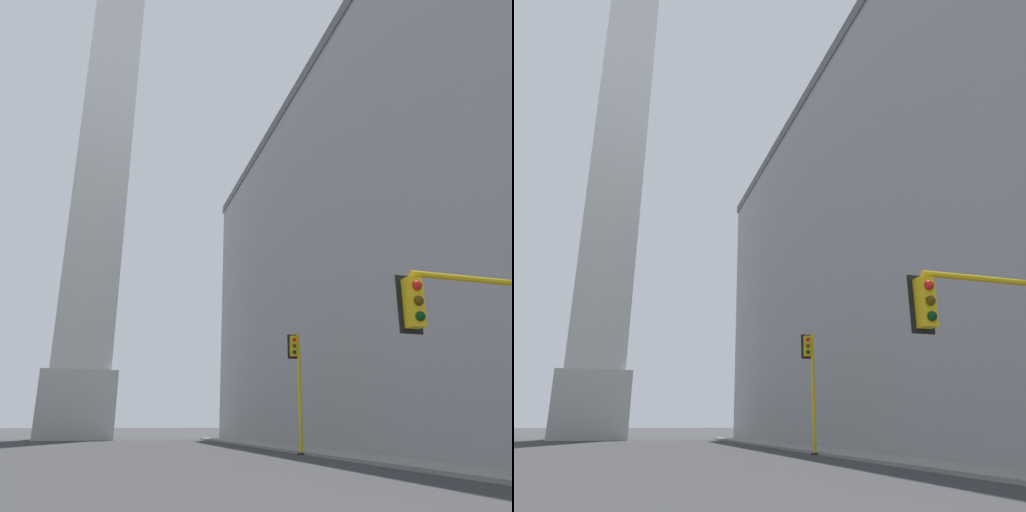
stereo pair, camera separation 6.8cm
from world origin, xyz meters
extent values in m
cube|color=gray|center=(14.76, 20.02, 0.07)|extent=(5.00, 66.75, 0.15)
cube|color=#9E9EA0|center=(27.04, 29.56, 13.37)|extent=(24.28, 53.51, 26.74)
cube|color=slate|center=(27.04, 29.56, 27.19)|extent=(24.53, 54.04, 0.90)
cube|color=silver|center=(0.00, 55.62, 3.27)|extent=(7.26, 7.26, 6.54)
cube|color=silver|center=(0.00, 55.62, 36.18)|extent=(5.81, 5.81, 59.28)
cylinder|color=yellow|center=(10.19, 9.12, 4.70)|extent=(3.72, 0.14, 0.14)
cube|color=yellow|center=(8.33, 9.12, 4.03)|extent=(0.34, 0.34, 1.10)
cube|color=black|center=(8.33, 9.30, 4.03)|extent=(0.58, 0.03, 1.32)
sphere|color=red|center=(8.33, 8.93, 4.38)|extent=(0.22, 0.22, 0.22)
sphere|color=#483506|center=(8.33, 8.93, 4.03)|extent=(0.22, 0.22, 0.22)
sphere|color=#073410|center=(8.33, 8.93, 3.69)|extent=(0.22, 0.22, 0.22)
cylinder|color=yellow|center=(12.18, 25.59, 3.13)|extent=(0.18, 0.18, 6.25)
cylinder|color=#262626|center=(12.18, 25.59, 0.05)|extent=(0.40, 0.40, 0.10)
cube|color=yellow|center=(11.89, 25.59, 5.55)|extent=(0.37, 0.37, 1.10)
cube|color=black|center=(11.91, 25.77, 5.55)|extent=(0.58, 0.09, 1.32)
sphere|color=red|center=(11.87, 25.40, 5.89)|extent=(0.22, 0.22, 0.22)
sphere|color=#483506|center=(11.87, 25.40, 5.55)|extent=(0.22, 0.22, 0.22)
sphere|color=#073410|center=(11.87, 25.40, 5.21)|extent=(0.22, 0.22, 0.22)
camera|label=1|loc=(1.92, -0.07, 1.52)|focal=35.00mm
camera|label=2|loc=(1.98, -0.09, 1.52)|focal=35.00mm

